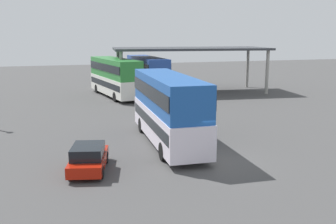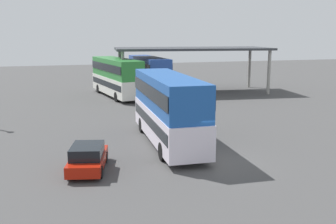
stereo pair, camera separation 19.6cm
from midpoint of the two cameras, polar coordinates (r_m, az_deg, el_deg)
ground_plane at (r=21.08m, az=7.22°, el=-7.13°), size 140.00×140.00×0.00m
double_decker_main at (r=23.52m, az=0.23°, el=0.80°), size 2.97×10.31×4.26m
parked_hatchback at (r=19.55m, az=-11.60°, el=-6.71°), size 2.46×3.96×1.35m
double_decker_near_canopy at (r=42.27m, az=-7.58°, el=5.38°), size 4.12×11.03×4.14m
double_decker_mid_row at (r=44.57m, az=-2.80°, el=5.79°), size 2.66×10.65×4.15m
depot_canopy at (r=44.86m, az=3.79°, el=9.15°), size 18.42×9.07×5.21m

